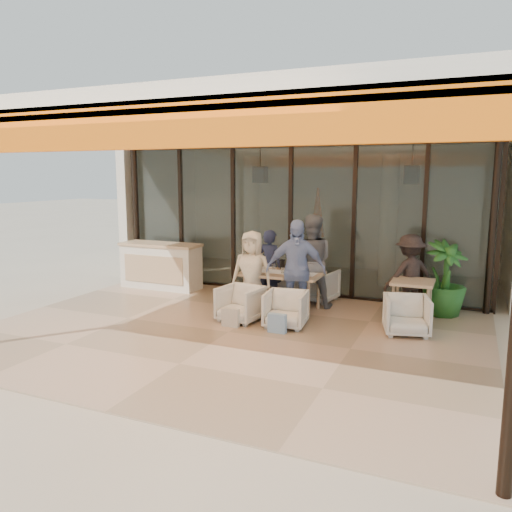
{
  "coord_description": "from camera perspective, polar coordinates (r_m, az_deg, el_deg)",
  "views": [
    {
      "loc": [
        3.49,
        -6.99,
        2.56
      ],
      "look_at": [
        0.1,
        0.9,
        1.15
      ],
      "focal_mm": 35.0,
      "sensor_mm": 36.0,
      "label": 1
    }
  ],
  "objects": [
    {
      "name": "terrace_floor",
      "position": [
        8.22,
        -3.15,
        -8.8
      ],
      "size": [
        8.0,
        6.0,
        0.01
      ],
      "primitive_type": "cube",
      "color": "tan",
      "rests_on": "ground"
    },
    {
      "name": "host_counter",
      "position": [
        11.42,
        -10.82,
        -1.08
      ],
      "size": [
        1.85,
        0.65,
        1.04
      ],
      "color": "silver",
      "rests_on": "ground"
    },
    {
      "name": "diner_periwinkle",
      "position": [
        8.78,
        4.55,
        -1.63
      ],
      "size": [
        1.13,
        0.73,
        1.79
      ],
      "primitive_type": "imported",
      "rotation": [
        0.0,
        0.0,
        0.3
      ],
      "color": "#7289BE",
      "rests_on": "ground"
    },
    {
      "name": "diner_navy",
      "position": [
        9.93,
        1.62,
        -1.23
      ],
      "size": [
        0.61,
        0.47,
        1.49
      ],
      "primitive_type": "imported",
      "rotation": [
        0.0,
        0.0,
        2.92
      ],
      "color": "#181F36",
      "rests_on": "ground"
    },
    {
      "name": "chair_far_right",
      "position": [
        10.2,
        7.05,
        -3.16
      ],
      "size": [
        0.82,
        0.78,
        0.74
      ],
      "primitive_type": "imported",
      "rotation": [
        0.0,
        0.0,
        2.98
      ],
      "color": "white",
      "rests_on": "ground"
    },
    {
      "name": "chair_near_left",
      "position": [
        8.75,
        -1.79,
        -5.3
      ],
      "size": [
        0.77,
        0.73,
        0.7
      ],
      "primitive_type": "imported",
      "rotation": [
        0.0,
        0.0,
        -0.15
      ],
      "color": "white",
      "rests_on": "ground"
    },
    {
      "name": "terrace_structure",
      "position": [
        7.61,
        -4.29,
        14.5
      ],
      "size": [
        8.0,
        6.0,
        3.4
      ],
      "color": "silver",
      "rests_on": "ground"
    },
    {
      "name": "ground",
      "position": [
        8.22,
        -3.15,
        -8.83
      ],
      "size": [
        70.0,
        70.0,
        0.0
      ],
      "primitive_type": "plane",
      "color": "#C6B293",
      "rests_on": "ground"
    },
    {
      "name": "tote_bag_cream",
      "position": [
        8.46,
        -2.94,
        -7.11
      ],
      "size": [
        0.3,
        0.1,
        0.34
      ],
      "primitive_type": "cube",
      "color": "silver",
      "rests_on": "ground"
    },
    {
      "name": "potted_palm",
      "position": [
        9.65,
        20.71,
        -2.45
      ],
      "size": [
        1.1,
        1.1,
        1.38
      ],
      "primitive_type": "imported",
      "rotation": [
        0.0,
        0.0,
        0.77
      ],
      "color": "#1E5919",
      "rests_on": "ground"
    },
    {
      "name": "side_chair",
      "position": [
        8.4,
        16.84,
        -6.31
      ],
      "size": [
        0.82,
        0.79,
        0.71
      ],
      "primitive_type": "imported",
      "rotation": [
        0.0,
        0.0,
        0.25
      ],
      "color": "white",
      "rests_on": "ground"
    },
    {
      "name": "interior_block",
      "position": [
        12.79,
        7.51,
        7.76
      ],
      "size": [
        9.05,
        3.62,
        3.52
      ],
      "color": "silver",
      "rests_on": "ground"
    },
    {
      "name": "diner_grey",
      "position": [
        9.62,
        6.28,
        -0.63
      ],
      "size": [
        1.06,
        0.94,
        1.81
      ],
      "primitive_type": "imported",
      "rotation": [
        0.0,
        0.0,
        3.47
      ],
      "color": "slate",
      "rests_on": "ground"
    },
    {
      "name": "glass_storefront",
      "position": [
        10.63,
        3.99,
        4.11
      ],
      "size": [
        8.08,
        0.1,
        3.2
      ],
      "color": "#9EADA3",
      "rests_on": "ground"
    },
    {
      "name": "dining_table",
      "position": [
        9.38,
        2.95,
        -2.2
      ],
      "size": [
        1.5,
        0.9,
        0.93
      ],
      "color": "tan",
      "rests_on": "ground"
    },
    {
      "name": "chair_far_left",
      "position": [
        10.46,
        2.62,
        -2.9
      ],
      "size": [
        0.8,
        0.77,
        0.7
      ],
      "primitive_type": "imported",
      "rotation": [
        0.0,
        0.0,
        3.38
      ],
      "color": "white",
      "rests_on": "ground"
    },
    {
      "name": "tote_bag_blue",
      "position": [
        8.13,
        2.43,
        -7.77
      ],
      "size": [
        0.3,
        0.1,
        0.34
      ],
      "primitive_type": "cube",
      "color": "#99BFD8",
      "rests_on": "ground"
    },
    {
      "name": "chair_near_right",
      "position": [
        8.45,
        3.41,
        -5.9
      ],
      "size": [
        0.73,
        0.7,
        0.69
      ],
      "primitive_type": "imported",
      "rotation": [
        0.0,
        0.0,
        0.11
      ],
      "color": "white",
      "rests_on": "ground"
    },
    {
      "name": "side_table",
      "position": [
        9.06,
        17.47,
        -3.36
      ],
      "size": [
        0.7,
        0.7,
        0.74
      ],
      "color": "tan",
      "rests_on": "ground"
    },
    {
      "name": "standing_woman",
      "position": [
        9.49,
        17.13,
        -2.1
      ],
      "size": [
        1.1,
        1.04,
        1.5
      ],
      "primitive_type": "imported",
      "rotation": [
        0.0,
        0.0,
        3.82
      ],
      "color": "black",
      "rests_on": "ground"
    },
    {
      "name": "diner_cream",
      "position": [
        9.1,
        -0.47,
        -1.98
      ],
      "size": [
        0.81,
        0.57,
        1.55
      ],
      "primitive_type": "imported",
      "rotation": [
        0.0,
        0.0,
        0.11
      ],
      "color": "beige",
      "rests_on": "ground"
    }
  ]
}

